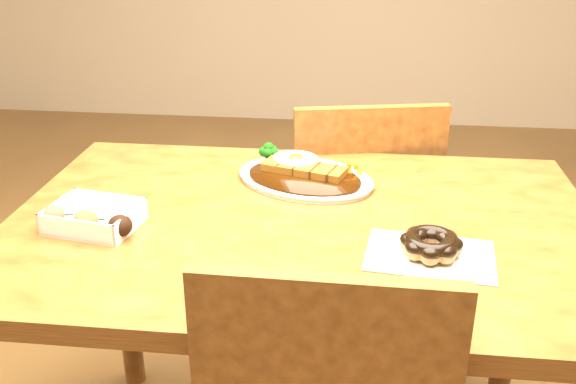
# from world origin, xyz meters

# --- Properties ---
(table) EXTENTS (1.20, 0.80, 0.75)m
(table) POSITION_xyz_m (0.00, 0.00, 0.65)
(table) COLOR #552B11
(table) RESTS_ON ground
(chair_far) EXTENTS (0.50, 0.50, 0.87)m
(chair_far) POSITION_xyz_m (0.11, 0.54, 0.48)
(chair_far) COLOR #552B11
(chair_far) RESTS_ON ground
(katsu_curry_plate) EXTENTS (0.38, 0.33, 0.06)m
(katsu_curry_plate) POSITION_xyz_m (-0.01, 0.20, 0.77)
(katsu_curry_plate) COLOR white
(katsu_curry_plate) RESTS_ON table
(donut_box) EXTENTS (0.20, 0.16, 0.05)m
(donut_box) POSITION_xyz_m (-0.41, -0.08, 0.77)
(donut_box) COLOR white
(donut_box) RESTS_ON table
(pon_de_ring) EXTENTS (0.25, 0.19, 0.04)m
(pon_de_ring) POSITION_xyz_m (0.25, -0.12, 0.77)
(pon_de_ring) COLOR silver
(pon_de_ring) RESTS_ON table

